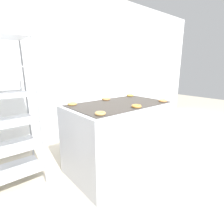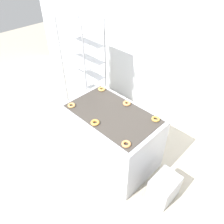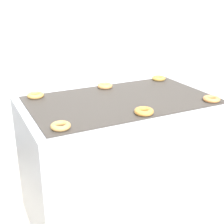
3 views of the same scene
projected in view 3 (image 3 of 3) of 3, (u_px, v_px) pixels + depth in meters
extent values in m
cube|color=silver|center=(56.00, 15.00, 3.20)|extent=(8.00, 0.05, 2.80)
cube|color=#A8AAB2|center=(121.00, 159.00, 2.32)|extent=(1.36, 0.84, 0.92)
cube|color=#38332D|center=(122.00, 100.00, 2.15)|extent=(1.25, 0.74, 0.01)
cube|color=#262628|center=(197.00, 148.00, 2.08)|extent=(0.12, 0.07, 0.10)
cube|color=#A8AAB2|center=(217.00, 162.00, 2.81)|extent=(0.30, 0.39, 0.38)
torus|color=tan|center=(61.00, 126.00, 1.68)|extent=(0.11, 0.11, 0.03)
torus|color=#C78438|center=(144.00, 111.00, 1.88)|extent=(0.12, 0.12, 0.03)
torus|color=#D18748|center=(212.00, 99.00, 2.11)|extent=(0.11, 0.11, 0.03)
torus|color=gold|center=(36.00, 95.00, 2.18)|extent=(0.12, 0.12, 0.03)
torus|color=tan|center=(105.00, 86.00, 2.39)|extent=(0.12, 0.12, 0.03)
torus|color=#BA8C3B|center=(159.00, 78.00, 2.61)|extent=(0.11, 0.11, 0.03)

